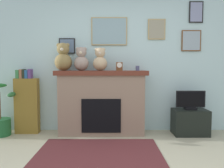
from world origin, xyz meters
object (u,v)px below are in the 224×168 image
Objects in this scene: bookshelf at (27,104)px; teddy_bear_tan at (101,60)px; fireplace at (102,102)px; potted_plant at (1,120)px; candle_jar at (138,68)px; mantel_clock at (120,66)px; teddy_bear_brown at (64,58)px; television at (191,101)px; teddy_bear_grey at (82,60)px; tv_stand at (191,122)px.

teddy_bear_tan reaches higher than bookshelf.
potted_plant is (-1.80, -0.13, -0.31)m from fireplace.
fireplace reaches higher than potted_plant.
potted_plant is 10.53× the size of candle_jar.
candle_jar reaches higher than bookshelf.
bookshelf is 1.56m from teddy_bear_tan.
teddy_bear_tan reaches higher than mantel_clock.
bookshelf is 2.12m from candle_jar.
mantel_clock reaches higher than bookshelf.
teddy_bear_brown is (-1.33, -0.00, 0.18)m from candle_jar.
candle_jar is (2.02, -0.05, 0.65)m from bookshelf.
candle_jar reaches higher than television.
candle_jar is at bearing 176.82° from television.
teddy_bear_grey reaches higher than candle_jar.
mantel_clock is 1.01m from teddy_bear_brown.
tv_stand is 1.96m from teddy_bear_tan.
mantel_clock is at bearing -0.16° from teddy_bear_tan.
candle_jar is at bearing 0.04° from teddy_bear_tan.
teddy_bear_brown is (-0.68, -0.02, 0.79)m from fireplace.
candle_jar is at bearing -1.38° from bookshelf.
teddy_bear_grey is (0.32, 0.00, -0.03)m from teddy_bear_brown.
television reaches higher than tv_stand.
mantel_clock is (-1.27, 0.05, 0.61)m from television.
bookshelf is 2.97m from television.
tv_stand is at bearing -1.28° from teddy_bear_brown.
teddy_bear_brown is at bearing 5.98° from potted_plant.
mantel_clock is (1.69, -0.05, 0.68)m from bookshelf.
teddy_bear_grey reaches higher than tv_stand.
television is at bearing -1.96° from bookshelf.
teddy_bear_brown is 0.32m from teddy_bear_grey.
teddy_bear_grey is (-1.95, 0.05, 0.73)m from television.
television is 5.94× the size of candle_jar.
fireplace is at bearing 2.89° from teddy_bear_grey.
teddy_bear_tan is (-0.67, -0.00, 0.14)m from candle_jar.
mantel_clock reaches higher than candle_jar.
potted_plant is at bearing -174.02° from teddy_bear_brown.
bookshelf is at bearing 175.93° from teddy_bear_brown.
tv_stand is at bearing 1.11° from potted_plant.
tv_stand is at bearing -1.80° from teddy_bear_tan.
fireplace is 0.72m from mantel_clock.
mantel_clock reaches higher than television.
potted_plant is at bearing -158.47° from bookshelf.
potted_plant is at bearing -176.23° from teddy_bear_tan.
bookshelf is at bearing 178.07° from tv_stand.
bookshelf is 13.49× the size of candle_jar.
teddy_bear_grey reaches higher than television.
television is (2.97, -0.10, 0.07)m from bookshelf.
teddy_bear_tan is (1.35, -0.05, 0.79)m from bookshelf.
bookshelf is at bearing 178.31° from mantel_clock.
candle_jar is 1.02m from teddy_bear_grey.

